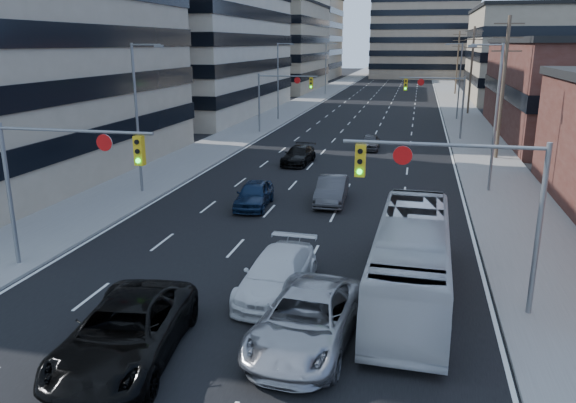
{
  "coord_description": "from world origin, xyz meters",
  "views": [
    {
      "loc": [
        5.91,
        -10.79,
        9.01
      ],
      "look_at": [
        0.51,
        12.62,
        2.2
      ],
      "focal_mm": 35.0,
      "sensor_mm": 36.0,
      "label": 1
    }
  ],
  "objects_px": {
    "white_van": "(277,274)",
    "transit_bus": "(411,260)",
    "black_pickup": "(125,333)",
    "sedan_blue": "(254,194)",
    "silver_suv": "(307,320)"
  },
  "relations": [
    {
      "from": "silver_suv",
      "to": "sedan_blue",
      "type": "relative_size",
      "value": 1.38
    },
    {
      "from": "white_van",
      "to": "transit_bus",
      "type": "distance_m",
      "value": 4.9
    },
    {
      "from": "black_pickup",
      "to": "transit_bus",
      "type": "height_order",
      "value": "transit_bus"
    },
    {
      "from": "white_van",
      "to": "sedan_blue",
      "type": "height_order",
      "value": "white_van"
    },
    {
      "from": "black_pickup",
      "to": "silver_suv",
      "type": "xyz_separation_m",
      "value": [
        4.99,
        2.09,
        -0.05
      ]
    },
    {
      "from": "black_pickup",
      "to": "transit_bus",
      "type": "bearing_deg",
      "value": 30.19
    },
    {
      "from": "black_pickup",
      "to": "transit_bus",
      "type": "distance_m",
      "value": 10.1
    },
    {
      "from": "black_pickup",
      "to": "transit_bus",
      "type": "relative_size",
      "value": 0.59
    },
    {
      "from": "transit_bus",
      "to": "sedan_blue",
      "type": "distance_m",
      "value": 13.46
    },
    {
      "from": "silver_suv",
      "to": "sedan_blue",
      "type": "bearing_deg",
      "value": 117.08
    },
    {
      "from": "silver_suv",
      "to": "transit_bus",
      "type": "relative_size",
      "value": 0.56
    },
    {
      "from": "white_van",
      "to": "silver_suv",
      "type": "bearing_deg",
      "value": -59.64
    },
    {
      "from": "white_van",
      "to": "transit_bus",
      "type": "bearing_deg",
      "value": 10.92
    },
    {
      "from": "silver_suv",
      "to": "transit_bus",
      "type": "height_order",
      "value": "transit_bus"
    },
    {
      "from": "white_van",
      "to": "silver_suv",
      "type": "xyz_separation_m",
      "value": [
        1.78,
        -3.3,
        0.05
      ]
    }
  ]
}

